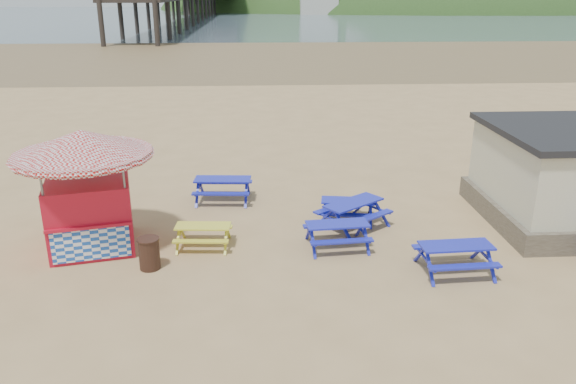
{
  "coord_description": "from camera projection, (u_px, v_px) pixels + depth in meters",
  "views": [
    {
      "loc": [
        -0.79,
        -15.84,
        7.24
      ],
      "look_at": [
        0.19,
        1.5,
        1.0
      ],
      "focal_mm": 35.0,
      "sensor_mm": 36.0,
      "label": 1
    }
  ],
  "objects": [
    {
      "name": "wet_sand",
      "position": [
        262.0,
        53.0,
        69.05
      ],
      "size": [
        400.0,
        400.0,
        0.0
      ],
      "primitive_type": "plane",
      "color": "brown",
      "rests_on": "ground"
    },
    {
      "name": "headland_town",
      "position": [
        466.0,
        33.0,
        241.32
      ],
      "size": [
        264.0,
        144.0,
        108.0
      ],
      "color": "#2D4C1E",
      "rests_on": "ground"
    },
    {
      "name": "picnic_table_blue_a",
      "position": [
        223.0,
        190.0,
        20.41
      ],
      "size": [
        2.13,
        1.77,
        0.85
      ],
      "rotation": [
        0.0,
        0.0,
        -0.07
      ],
      "color": "#2117B1",
      "rests_on": "ground"
    },
    {
      "name": "sea",
      "position": [
        257.0,
        15.0,
        177.11
      ],
      "size": [
        400.0,
        400.0,
        0.0
      ],
      "primitive_type": "plane",
      "color": "#4B5E6B",
      "rests_on": "ground"
    },
    {
      "name": "picnic_table_blue_c",
      "position": [
        353.0,
        214.0,
        18.14
      ],
      "size": [
        2.62,
        2.54,
        0.86
      ],
      "rotation": [
        0.0,
        0.0,
        0.64
      ],
      "color": "#2117B1",
      "rests_on": "ground"
    },
    {
      "name": "picnic_table_yellow",
      "position": [
        203.0,
        236.0,
        16.76
      ],
      "size": [
        1.71,
        1.42,
        0.68
      ],
      "rotation": [
        0.0,
        0.0,
        -0.07
      ],
      "color": "gold",
      "rests_on": "ground"
    },
    {
      "name": "ice_cream_kiosk",
      "position": [
        86.0,
        175.0,
        16.12
      ],
      "size": [
        4.8,
        4.8,
        3.58
      ],
      "rotation": [
        0.0,
        0.0,
        0.23
      ],
      "color": "#B31025",
      "rests_on": "ground"
    },
    {
      "name": "picnic_table_blue_e",
      "position": [
        455.0,
        258.0,
        15.2
      ],
      "size": [
        2.02,
        1.66,
        0.81
      ],
      "rotation": [
        0.0,
        0.0,
        0.05
      ],
      "color": "#2117B1",
      "rests_on": "ground"
    },
    {
      "name": "picnic_table_blue_b",
      "position": [
        347.0,
        210.0,
        18.65
      ],
      "size": [
        1.94,
        1.65,
        0.73
      ],
      "rotation": [
        0.0,
        0.0,
        -0.15
      ],
      "color": "#2117B1",
      "rests_on": "ground"
    },
    {
      "name": "litter_bin",
      "position": [
        149.0,
        253.0,
        15.38
      ],
      "size": [
        0.61,
        0.61,
        0.9
      ],
      "color": "#352118",
      "rests_on": "ground"
    },
    {
      "name": "picnic_table_blue_d",
      "position": [
        337.0,
        235.0,
        16.69
      ],
      "size": [
        1.96,
        1.64,
        0.77
      ],
      "rotation": [
        0.0,
        0.0,
        0.09
      ],
      "color": "#2117B1",
      "rests_on": "ground"
    },
    {
      "name": "ground",
      "position": [
        285.0,
        239.0,
        17.38
      ],
      "size": [
        400.0,
        400.0,
        0.0
      ],
      "primitive_type": "plane",
      "color": "tan",
      "rests_on": "ground"
    }
  ]
}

